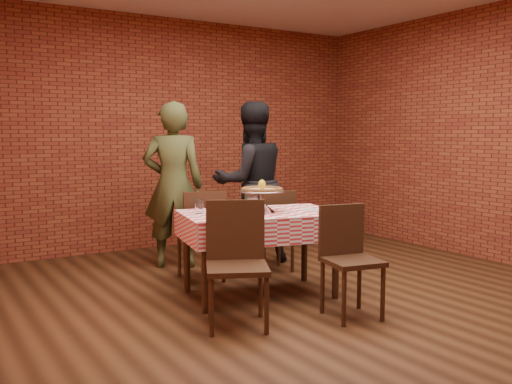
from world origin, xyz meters
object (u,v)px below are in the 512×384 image
at_px(chair_near_right, 352,263).
at_px(chair_near_left, 237,265).
at_px(table, 260,254).
at_px(diner_black, 251,183).
at_px(pizza, 262,190).
at_px(condiment_caddy, 251,200).
at_px(chair_far_left, 201,235).
at_px(chair_far_right, 272,230).
at_px(water_glass_right, 199,206).
at_px(pizza_stand, 262,201).
at_px(diner_olive, 173,185).
at_px(water_glass_left, 213,209).

bearing_deg(chair_near_right, chair_near_left, 172.05).
xyz_separation_m(table, diner_black, (0.64, 1.20, 0.53)).
xyz_separation_m(pizza, condiment_caddy, (0.06, 0.29, -0.12)).
xyz_separation_m(chair_near_left, chair_far_left, (0.38, 1.38, -0.02)).
height_order(table, chair_near_right, chair_near_right).
relative_size(table, chair_far_right, 1.56).
distance_m(water_glass_right, chair_near_left, 0.90).
bearing_deg(diner_black, chair_far_left, 36.41).
bearing_deg(chair_near_left, chair_far_left, 100.68).
bearing_deg(chair_far_left, pizza_stand, 118.45).
bearing_deg(water_glass_right, table, -24.35).
height_order(condiment_caddy, chair_far_left, chair_far_left).
height_order(condiment_caddy, diner_olive, diner_olive).
relative_size(pizza_stand, chair_near_right, 0.48).
bearing_deg(water_glass_right, pizza, -23.48).
relative_size(condiment_caddy, chair_far_right, 0.16).
height_order(water_glass_left, chair_near_right, chair_near_right).
height_order(chair_far_right, diner_black, diner_black).
height_order(water_glass_right, diner_black, diner_black).
bearing_deg(pizza, water_glass_left, 179.47).
height_order(chair_far_left, diner_olive, diner_olive).
bearing_deg(pizza, water_glass_right, 156.52).
distance_m(chair_far_left, diner_black, 1.04).
bearing_deg(chair_far_left, water_glass_right, 75.29).
bearing_deg(chair_near_left, condiment_caddy, 79.21).
distance_m(table, water_glass_right, 0.69).
height_order(condiment_caddy, chair_far_right, condiment_caddy).
height_order(table, water_glass_left, water_glass_left).
xyz_separation_m(pizza_stand, water_glass_right, (-0.51, 0.22, -0.03)).
xyz_separation_m(water_glass_right, chair_near_right, (0.78, -1.12, -0.38)).
distance_m(table, chair_near_right, 0.95).
bearing_deg(chair_near_right, pizza_stand, 117.49).
distance_m(pizza, water_glass_right, 0.57).
bearing_deg(chair_far_left, chair_near_right, 118.83).
relative_size(pizza_stand, water_glass_right, 3.49).
height_order(pizza_stand, condiment_caddy, pizza_stand).
bearing_deg(pizza, chair_far_right, 51.04).
relative_size(condiment_caddy, diner_olive, 0.08).
relative_size(table, chair_near_right, 1.52).
relative_size(water_glass_left, chair_far_left, 0.14).
xyz_separation_m(table, chair_near_right, (0.30, -0.90, 0.07)).
relative_size(pizza, diner_olive, 0.21).
distance_m(table, pizza, 0.58).
relative_size(water_glass_left, condiment_caddy, 0.87).
relative_size(chair_far_left, chair_far_right, 1.04).
distance_m(pizza, diner_black, 1.35).
distance_m(condiment_caddy, chair_near_left, 1.17).
relative_size(pizza_stand, chair_far_left, 0.47).
distance_m(condiment_caddy, chair_far_left, 0.68).
relative_size(chair_near_left, diner_olive, 0.52).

